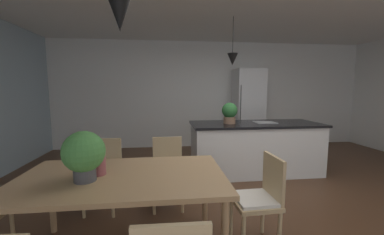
# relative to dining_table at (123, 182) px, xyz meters

# --- Properties ---
(ground_plane) EXTENTS (10.00, 8.40, 0.04)m
(ground_plane) POSITION_rel_dining_table_xyz_m (1.62, 0.85, -0.70)
(ground_plane) COLOR #4C301E
(wall_back_kitchen) EXTENTS (10.00, 0.12, 2.70)m
(wall_back_kitchen) POSITION_rel_dining_table_xyz_m (1.62, 4.11, 0.67)
(wall_back_kitchen) COLOR white
(wall_back_kitchen) RESTS_ON ground_plane
(dining_table) EXTENTS (1.77, 1.04, 0.75)m
(dining_table) POSITION_rel_dining_table_xyz_m (0.00, 0.00, 0.00)
(dining_table) COLOR tan
(dining_table) RESTS_ON ground_plane
(chair_kitchen_end) EXTENTS (0.41, 0.41, 0.87)m
(chair_kitchen_end) POSITION_rel_dining_table_xyz_m (1.26, 0.00, -0.21)
(chair_kitchen_end) COLOR tan
(chair_kitchen_end) RESTS_ON ground_plane
(chair_far_left) EXTENTS (0.43, 0.43, 0.87)m
(chair_far_left) POSITION_rel_dining_table_xyz_m (-0.39, 0.89, -0.21)
(chair_far_left) COLOR tan
(chair_far_left) RESTS_ON ground_plane
(chair_far_right) EXTENTS (0.40, 0.40, 0.87)m
(chair_far_right) POSITION_rel_dining_table_xyz_m (0.40, 0.89, -0.21)
(chair_far_right) COLOR tan
(chair_far_right) RESTS_ON ground_plane
(kitchen_island) EXTENTS (2.27, 0.91, 0.91)m
(kitchen_island) POSITION_rel_dining_table_xyz_m (1.97, 1.95, -0.22)
(kitchen_island) COLOR white
(kitchen_island) RESTS_ON ground_plane
(refrigerator) EXTENTS (0.69, 0.67, 1.99)m
(refrigerator) POSITION_rel_dining_table_xyz_m (2.46, 3.71, 0.31)
(refrigerator) COLOR silver
(refrigerator) RESTS_ON ground_plane
(pendant_over_table) EXTENTS (0.17, 0.17, 0.76)m
(pendant_over_table) POSITION_rel_dining_table_xyz_m (0.03, -0.07, 1.38)
(pendant_over_table) COLOR black
(pendant_over_island_main) EXTENTS (0.18, 0.18, 0.80)m
(pendant_over_island_main) POSITION_rel_dining_table_xyz_m (1.53, 1.95, 1.32)
(pendant_over_island_main) COLOR black
(potted_plant_on_island) EXTENTS (0.27, 0.27, 0.36)m
(potted_plant_on_island) POSITION_rel_dining_table_xyz_m (1.49, 1.95, 0.41)
(potted_plant_on_island) COLOR #8C664C
(potted_plant_on_island) RESTS_ON kitchen_island
(potted_plant_on_table) EXTENTS (0.33, 0.33, 0.41)m
(potted_plant_on_table) POSITION_rel_dining_table_xyz_m (-0.28, -0.11, 0.30)
(potted_plant_on_table) COLOR #4C4C51
(potted_plant_on_table) RESTS_ON dining_table
(vase_on_dining_table) EXTENTS (0.13, 0.13, 0.15)m
(vase_on_dining_table) POSITION_rel_dining_table_xyz_m (-0.21, 0.03, 0.14)
(vase_on_dining_table) COLOR #994C51
(vase_on_dining_table) RESTS_ON dining_table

